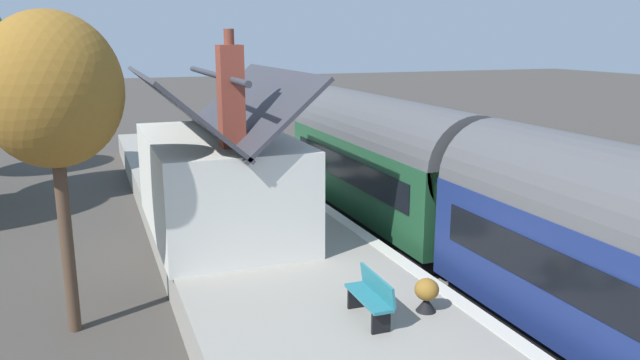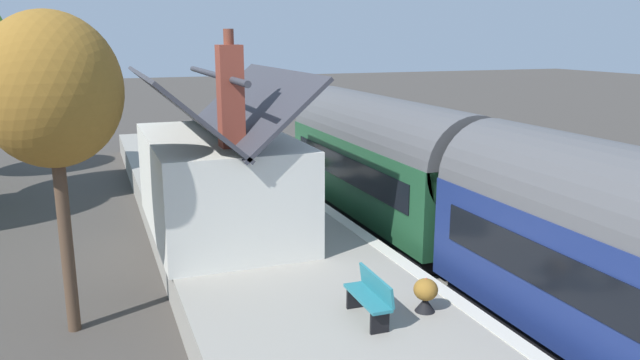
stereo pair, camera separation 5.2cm
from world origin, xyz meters
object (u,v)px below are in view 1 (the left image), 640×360
station_building (219,178)px  bench_near_building (223,163)px  bench_platform_end (196,139)px  planter_bench_left (272,169)px  train (467,197)px  station_sign_board (236,134)px  planter_bench_right (426,294)px  planter_edge_near (156,172)px  tree_mid_background (52,92)px  bench_mid_platform (371,296)px  planter_under_sign (203,146)px

station_building → bench_near_building: bearing=-12.6°
bench_platform_end → planter_bench_left: bench_platform_end is taller
train → station_sign_board: size_ratio=12.34×
station_building → planter_bench_right: (-6.58, -2.63, -1.11)m
train → bench_platform_end: 16.72m
bench_platform_end → planter_edge_near: bench_platform_end is taller
planter_bench_left → station_sign_board: 3.58m
planter_edge_near → tree_mid_background: tree_mid_background is taller
station_building → planter_edge_near: station_building is taller
bench_mid_platform → station_sign_board: bearing=-4.1°
station_building → planter_under_sign: 11.01m
train → bench_near_building: bearing=21.5°
station_building → tree_mid_background: size_ratio=1.05×
bench_platform_end → station_sign_board: size_ratio=0.90×
planter_edge_near → planter_bench_right: (-12.88, -3.66, -0.05)m
tree_mid_background → planter_under_sign: bearing=-21.2°
bench_platform_end → planter_bench_left: 7.31m
bench_platform_end → planter_under_sign: size_ratio=1.61×
bench_platform_end → planter_edge_near: (-6.37, 2.51, -0.08)m
planter_under_sign → tree_mid_background: size_ratio=0.13×
planter_edge_near → planter_under_sign: (4.56, -2.56, 0.07)m
bench_mid_platform → tree_mid_background: size_ratio=0.21×
planter_under_sign → station_sign_board: size_ratio=0.56×
planter_edge_near → planter_under_sign: size_ratio=0.90×
bench_near_building → planter_bench_left: size_ratio=2.14×
planter_edge_near → planter_bench_right: size_ratio=1.11×
bench_platform_end → planter_bench_right: (-19.25, -1.15, -0.13)m
bench_platform_end → planter_under_sign: 1.81m
bench_platform_end → station_sign_board: station_sign_board is taller
bench_near_building → station_sign_board: 2.57m
planter_under_sign → train: bearing=-164.3°
station_building → bench_near_building: (6.76, -1.51, -0.98)m
train → planter_edge_near: train is taller
planter_bench_right → train: bearing=-43.8°
station_building → bench_platform_end: station_building is taller
bench_mid_platform → planter_bench_right: 1.16m
train → planter_under_sign: (14.39, 4.04, -0.79)m
planter_bench_left → tree_mid_background: 11.61m
planter_bench_left → bench_near_building: bearing=53.1°
planter_bench_right → planter_edge_near: bearing=15.9°
planter_bench_left → bench_platform_end: bearing=13.0°
bench_mid_platform → planter_bench_right: bench_mid_platform is taller
planter_bench_right → station_building: bearing=21.7°
train → tree_mid_background: size_ratio=2.89×
planter_bench_left → station_sign_board: (3.43, 0.54, 0.85)m
bench_near_building → planter_edge_near: bench_near_building is taller
bench_mid_platform → bench_platform_end: bearing=-0.0°
bench_mid_platform → bench_near_building: size_ratio=1.00×
planter_under_sign → planter_bench_left: size_ratio=1.33×
train → bench_mid_platform: size_ratio=13.75×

